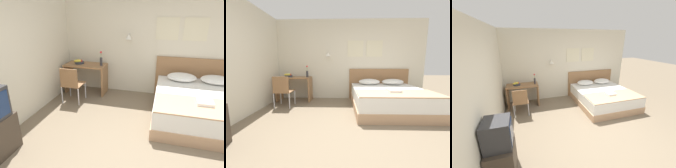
{
  "view_description": "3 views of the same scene",
  "coord_description": "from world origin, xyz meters",
  "views": [
    {
      "loc": [
        0.37,
        -2.31,
        2.16
      ],
      "look_at": [
        -0.66,
        1.43,
        0.68
      ],
      "focal_mm": 32.0,
      "sensor_mm": 36.0,
      "label": 1
    },
    {
      "loc": [
        -0.09,
        -1.97,
        1.23
      ],
      "look_at": [
        -0.2,
        1.71,
        0.66
      ],
      "focal_mm": 22.0,
      "sensor_mm": 36.0,
      "label": 2
    },
    {
      "loc": [
        -1.55,
        -2.36,
        2.32
      ],
      "look_at": [
        -0.25,
        1.95,
        0.82
      ],
      "focal_mm": 22.0,
      "sensor_mm": 36.0,
      "label": 3
    }
  ],
  "objects": [
    {
      "name": "ground_plane",
      "position": [
        0.0,
        0.0,
        0.0
      ],
      "size": [
        24.0,
        24.0,
        0.0
      ],
      "primitive_type": "plane",
      "color": "#756651"
    },
    {
      "name": "wall_back",
      "position": [
        0.01,
        2.78,
        1.33
      ],
      "size": [
        5.36,
        0.31,
        2.65
      ],
      "color": "beige",
      "rests_on": "ground_plane"
    },
    {
      "name": "wall_left",
      "position": [
        -2.31,
        -0.12,
        1.32
      ],
      "size": [
        0.06,
        5.76,
        2.65
      ],
      "color": "beige",
      "rests_on": "ground_plane"
    },
    {
      "name": "bed",
      "position": [
        1.15,
        1.67,
        0.27
      ],
      "size": [
        1.86,
        2.06,
        0.55
      ],
      "color": "tan",
      "rests_on": "ground_plane"
    },
    {
      "name": "headboard",
      "position": [
        1.15,
        2.73,
        0.52
      ],
      "size": [
        1.98,
        0.06,
        1.03
      ],
      "color": "#8E6642",
      "rests_on": "ground_plane"
    },
    {
      "name": "pillow_left",
      "position": [
        0.78,
        2.41,
        0.63
      ],
      "size": [
        0.66,
        0.47,
        0.18
      ],
      "color": "white",
      "rests_on": "bed"
    },
    {
      "name": "pillow_right",
      "position": [
        1.52,
        2.41,
        0.63
      ],
      "size": [
        0.66,
        0.47,
        0.18
      ],
      "color": "white",
      "rests_on": "bed"
    },
    {
      "name": "throw_blanket",
      "position": [
        1.15,
        1.07,
        0.56
      ],
      "size": [
        1.8,
        0.82,
        0.02
      ],
      "color": "tan",
      "rests_on": "bed"
    },
    {
      "name": "folded_towel_near_foot",
      "position": [
        1.11,
        1.21,
        0.6
      ],
      "size": [
        0.27,
        0.32,
        0.06
      ],
      "color": "white",
      "rests_on": "throw_blanket"
    },
    {
      "name": "desk",
      "position": [
        -1.64,
        2.4,
        0.53
      ],
      "size": [
        1.07,
        0.55,
        0.78
      ],
      "color": "#8E6642",
      "rests_on": "ground_plane"
    },
    {
      "name": "desk_chair",
      "position": [
        -1.72,
        1.69,
        0.51
      ],
      "size": [
        0.46,
        0.46,
        0.87
      ],
      "color": "#8E6642",
      "rests_on": "ground_plane"
    },
    {
      "name": "fruit_bowl",
      "position": [
        -1.83,
        2.41,
        0.82
      ],
      "size": [
        0.25,
        0.24,
        0.12
      ],
      "color": "#333842",
      "rests_on": "desk"
    },
    {
      "name": "flower_vase",
      "position": [
        -1.21,
        2.38,
        0.92
      ],
      "size": [
        0.06,
        0.06,
        0.37
      ],
      "color": "#333338",
      "rests_on": "desk"
    },
    {
      "name": "tv_stand",
      "position": [
        -2.04,
        -0.3,
        0.31
      ],
      "size": [
        0.43,
        0.57,
        0.62
      ],
      "color": "#3D3328",
      "rests_on": "ground_plane"
    },
    {
      "name": "television",
      "position": [
        -2.04,
        -0.3,
        0.87
      ],
      "size": [
        0.42,
        0.42,
        0.48
      ],
      "color": "#2D2D30",
      "rests_on": "tv_stand"
    }
  ]
}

